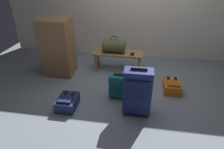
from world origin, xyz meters
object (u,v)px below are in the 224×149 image
Objects in this scene: suitcase_upright_navy at (137,91)px; backpack_orange at (172,86)px; bench at (118,55)px; cell_phone at (132,54)px; duffel_bag_olive at (114,46)px; backpack_navy at (67,102)px; side_cabinet at (58,48)px; suitcase_small_teal at (119,85)px.

suitcase_upright_navy reaches higher than backpack_orange.
cell_phone is at bearing -10.88° from bench.
backpack_navy is at bearing -110.98° from duffel_bag_olive.
bench is 1.40m from suitcase_upright_navy.
bench is 1.32× the size of suitcase_upright_navy.
duffel_bag_olive is 1.52m from backpack_navy.
suitcase_upright_navy reaches higher than bench.
cell_phone is (0.29, -0.06, 0.07)m from bench.
backpack_navy is (-0.90, -1.30, -0.31)m from cell_phone.
bench reaches higher than backpack_navy.
side_cabinet is at bearing 147.44° from suitcase_upright_navy.
backpack_orange is at bearing -31.76° from bench.
duffel_bag_olive reaches higher than suitcase_small_teal.
suitcase_upright_navy is at bearing -71.23° from bench.
cell_phone reaches higher than bench.
backpack_orange is at bearing 49.10° from suitcase_upright_navy.
bench is at bearing 169.12° from cell_phone.
duffel_bag_olive is at bearing 171.50° from cell_phone.
duffel_bag_olive is at bearing 150.19° from backpack_orange.
backpack_navy is 1.00× the size of backpack_orange.
duffel_bag_olive is at bearing 103.32° from suitcase_small_teal.
suitcase_small_teal is 0.96m from backpack_orange.
backpack_navy is at bearing -156.56° from backpack_orange.
cell_phone is 0.38× the size of backpack_orange.
backpack_orange is (1.64, 0.71, 0.00)m from backpack_navy.
side_cabinet reaches higher than bench.
bench is 0.31m from cell_phone.
backpack_orange is (1.12, -0.64, -0.44)m from duffel_bag_olive.
suitcase_small_teal is (0.15, -0.99, -0.10)m from bench.
backpack_navy is (-1.05, -0.03, -0.29)m from suitcase_upright_navy.
duffel_bag_olive is (-0.08, 0.00, 0.19)m from bench.
suitcase_small_teal is (-0.30, 0.34, -0.15)m from suitcase_upright_navy.
cell_phone is 0.38× the size of backpack_navy.
side_cabinet reaches higher than cell_phone.
backpack_orange is 2.24m from side_cabinet.
suitcase_small_teal is at bearing -98.88° from cell_phone.
backpack_navy is at bearing -153.84° from suitcase_small_teal.
backpack_navy is (-0.75, -0.37, -0.15)m from suitcase_small_teal.
backpack_orange is (0.74, -0.59, -0.31)m from cell_phone.
bench is 2.63× the size of backpack_orange.
backpack_navy is 1.79m from backpack_orange.
bench is 1.00m from suitcase_small_teal.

